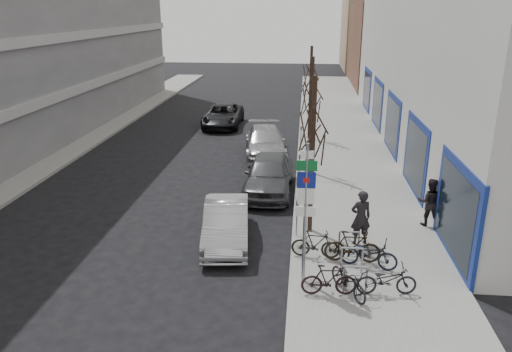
% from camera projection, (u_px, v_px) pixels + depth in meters
% --- Properties ---
extents(ground, '(120.00, 120.00, 0.00)m').
position_uv_depth(ground, '(220.00, 281.00, 14.48)').
color(ground, black).
rests_on(ground, ground).
extents(sidewalk_east, '(5.00, 70.00, 0.15)m').
position_uv_depth(sidewalk_east, '(349.00, 175.00, 23.47)').
color(sidewalk_east, slate).
rests_on(sidewalk_east, ground).
extents(sidewalk_west, '(3.00, 70.00, 0.15)m').
position_uv_depth(sidewalk_west, '(36.00, 165.00, 24.90)').
color(sidewalk_west, slate).
rests_on(sidewalk_west, ground).
extents(brick_building_far, '(12.00, 14.00, 8.00)m').
position_uv_depth(brick_building_far, '(414.00, 45.00, 49.71)').
color(brick_building_far, brown).
rests_on(brick_building_far, ground).
extents(tan_building_far, '(13.00, 12.00, 9.00)m').
position_uv_depth(tan_building_far, '(395.00, 33.00, 63.65)').
color(tan_building_far, '#937A5B').
rests_on(tan_building_far, ground).
extents(highway_sign_pole, '(0.55, 0.10, 4.20)m').
position_uv_depth(highway_sign_pole, '(306.00, 206.00, 13.46)').
color(highway_sign_pole, gray).
rests_on(highway_sign_pole, ground).
extents(bike_rack, '(0.66, 2.26, 0.83)m').
position_uv_depth(bike_rack, '(352.00, 257.00, 14.49)').
color(bike_rack, gray).
rests_on(bike_rack, sidewalk_east).
extents(tree_near, '(1.80, 1.80, 5.50)m').
position_uv_depth(tree_near, '(314.00, 119.00, 16.23)').
color(tree_near, black).
rests_on(tree_near, ground).
extents(tree_mid, '(1.80, 1.80, 5.50)m').
position_uv_depth(tree_mid, '(312.00, 88.00, 22.36)').
color(tree_mid, black).
rests_on(tree_mid, ground).
extents(tree_far, '(1.80, 1.80, 5.50)m').
position_uv_depth(tree_far, '(311.00, 71.00, 28.49)').
color(tree_far, black).
rests_on(tree_far, ground).
extents(meter_front, '(0.10, 0.08, 1.27)m').
position_uv_depth(meter_front, '(297.00, 214.00, 16.82)').
color(meter_front, gray).
rests_on(meter_front, sidewalk_east).
extents(meter_mid, '(0.10, 0.08, 1.27)m').
position_uv_depth(meter_mid, '(299.00, 166.00, 22.01)').
color(meter_mid, gray).
rests_on(meter_mid, sidewalk_east).
extents(meter_back, '(0.10, 0.08, 1.27)m').
position_uv_depth(meter_back, '(301.00, 136.00, 27.19)').
color(meter_back, gray).
rests_on(meter_back, sidewalk_east).
extents(bike_near_left, '(1.22, 1.66, 0.99)m').
position_uv_depth(bike_near_left, '(349.00, 277.00, 13.42)').
color(bike_near_left, black).
rests_on(bike_near_left, sidewalk_east).
extents(bike_near_right, '(1.55, 0.58, 0.92)m').
position_uv_depth(bike_near_right, '(329.00, 280.00, 13.39)').
color(bike_near_right, black).
rests_on(bike_near_right, sidewalk_east).
extents(bike_mid_curb, '(1.82, 0.98, 1.06)m').
position_uv_depth(bike_mid_curb, '(369.00, 251.00, 14.80)').
color(bike_mid_curb, black).
rests_on(bike_mid_curb, sidewalk_east).
extents(bike_mid_inner, '(1.55, 0.58, 0.92)m').
position_uv_depth(bike_mid_inner, '(316.00, 244.00, 15.41)').
color(bike_mid_inner, black).
rests_on(bike_mid_inner, sidewalk_east).
extents(bike_far_curb, '(1.68, 0.65, 1.00)m').
position_uv_depth(bike_far_curb, '(387.00, 278.00, 13.40)').
color(bike_far_curb, black).
rests_on(bike_far_curb, sidewalk_east).
extents(bike_far_inner, '(1.73, 0.56, 1.04)m').
position_uv_depth(bike_far_inner, '(352.00, 246.00, 15.11)').
color(bike_far_inner, black).
rests_on(bike_far_inner, sidewalk_east).
extents(parked_car_front, '(1.93, 4.32, 1.38)m').
position_uv_depth(parked_car_front, '(226.00, 223.00, 16.69)').
color(parked_car_front, '#A9A8AD').
rests_on(parked_car_front, ground).
extents(parked_car_mid, '(1.99, 4.81, 1.63)m').
position_uv_depth(parked_car_mid, '(269.00, 174.00, 21.20)').
color(parked_car_mid, '#45464A').
rests_on(parked_car_mid, ground).
extents(parked_car_back, '(2.68, 5.33, 1.49)m').
position_uv_depth(parked_car_back, '(265.00, 142.00, 26.58)').
color(parked_car_back, '#98989C').
rests_on(parked_car_back, ground).
extents(lane_car, '(2.42, 5.16, 1.43)m').
position_uv_depth(lane_car, '(223.00, 116.00, 33.22)').
color(lane_car, black).
rests_on(lane_car, ground).
extents(pedestrian_near, '(0.76, 0.58, 1.85)m').
position_uv_depth(pedestrian_near, '(361.00, 218.00, 16.17)').
color(pedestrian_near, black).
rests_on(pedestrian_near, sidewalk_east).
extents(pedestrian_far, '(0.71, 0.54, 1.77)m').
position_uv_depth(pedestrian_far, '(430.00, 202.00, 17.60)').
color(pedestrian_far, black).
rests_on(pedestrian_far, sidewalk_east).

